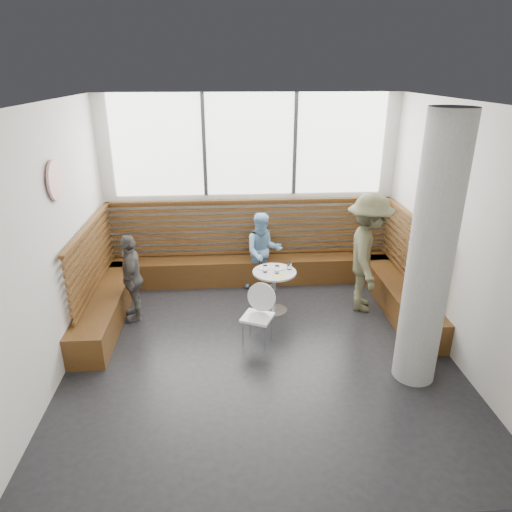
{
  "coord_description": "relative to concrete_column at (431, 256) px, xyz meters",
  "views": [
    {
      "loc": [
        -0.43,
        -5.16,
        3.55
      ],
      "look_at": [
        0.0,
        1.0,
        1.0
      ],
      "focal_mm": 32.0,
      "sensor_mm": 36.0,
      "label": 1
    }
  ],
  "objects": [
    {
      "name": "glass_left",
      "position": [
        -1.7,
        1.72,
        -0.86
      ],
      "size": [
        0.07,
        0.07,
        0.11
      ],
      "primitive_type": "cylinder",
      "color": "white",
      "rests_on": "cafe_table"
    },
    {
      "name": "plate_near",
      "position": [
        -1.72,
        1.86,
        -0.91
      ],
      "size": [
        0.19,
        0.19,
        0.01
      ],
      "primitive_type": "cylinder",
      "color": "white",
      "rests_on": "cafe_table"
    },
    {
      "name": "child_left",
      "position": [
        -3.69,
        1.69,
        -0.93
      ],
      "size": [
        0.44,
        0.83,
        1.34
      ],
      "primitive_type": "imported",
      "rotation": [
        0.0,
        0.0,
        -1.42
      ],
      "color": "#57534F",
      "rests_on": "ground"
    },
    {
      "name": "adult_man",
      "position": [
        -0.13,
        1.75,
        -0.67
      ],
      "size": [
        0.96,
        1.33,
        1.86
      ],
      "primitive_type": "imported",
      "rotation": [
        0.0,
        0.0,
        1.33
      ],
      "color": "brown",
      "rests_on": "ground"
    },
    {
      "name": "child_back",
      "position": [
        -1.66,
        2.6,
        -0.93
      ],
      "size": [
        0.7,
        0.57,
        1.34
      ],
      "primitive_type": "imported",
      "rotation": [
        0.0,
        0.0,
        0.09
      ],
      "color": "#88BFEC",
      "rests_on": "ground"
    },
    {
      "name": "cafe_chair",
      "position": [
        -1.89,
        0.89,
        -1.11
      ],
      "size": [
        0.41,
        0.4,
        0.85
      ],
      "rotation": [
        0.0,
        0.0,
        -0.43
      ],
      "color": "white",
      "rests_on": "ground"
    },
    {
      "name": "menu_card",
      "position": [
        -1.51,
        1.53,
        -0.91
      ],
      "size": [
        0.21,
        0.16,
        0.0
      ],
      "primitive_type": "cube",
      "rotation": [
        0.0,
        0.0,
        0.13
      ],
      "color": "#A5C64C",
      "rests_on": "cafe_table"
    },
    {
      "name": "plate_far",
      "position": [
        -1.49,
        1.84,
        -0.91
      ],
      "size": [
        0.2,
        0.2,
        0.01
      ],
      "primitive_type": "cylinder",
      "color": "white",
      "rests_on": "cafe_table"
    },
    {
      "name": "cafe_table",
      "position": [
        -1.56,
        1.73,
        -1.11
      ],
      "size": [
        0.67,
        0.67,
        0.68
      ],
      "color": "silver",
      "rests_on": "ground"
    },
    {
      "name": "wall_art",
      "position": [
        -4.31,
        1.0,
        0.7
      ],
      "size": [
        0.03,
        0.5,
        0.5
      ],
      "primitive_type": "cylinder",
      "rotation": [
        0.0,
        1.57,
        0.0
      ],
      "color": "white",
      "rests_on": "room"
    },
    {
      "name": "glass_mid",
      "position": [
        -1.53,
        1.67,
        -0.86
      ],
      "size": [
        0.07,
        0.07,
        0.12
      ],
      "primitive_type": "cylinder",
      "color": "white",
      "rests_on": "cafe_table"
    },
    {
      "name": "concrete_column",
      "position": [
        0.0,
        0.0,
        0.0
      ],
      "size": [
        0.5,
        0.5,
        3.2
      ],
      "primitive_type": "cylinder",
      "color": "gray",
      "rests_on": "ground"
    },
    {
      "name": "glass_right",
      "position": [
        -1.32,
        1.8,
        -0.86
      ],
      "size": [
        0.07,
        0.07,
        0.11
      ],
      "primitive_type": "cylinder",
      "color": "white",
      "rests_on": "cafe_table"
    },
    {
      "name": "room",
      "position": [
        -1.85,
        0.6,
        0.0
      ],
      "size": [
        5.0,
        5.0,
        3.2
      ],
      "color": "silver",
      "rests_on": "ground"
    },
    {
      "name": "booth",
      "position": [
        -1.85,
        2.37,
        -1.19
      ],
      "size": [
        5.0,
        2.5,
        1.44
      ],
      "color": "#482C12",
      "rests_on": "ground"
    }
  ]
}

